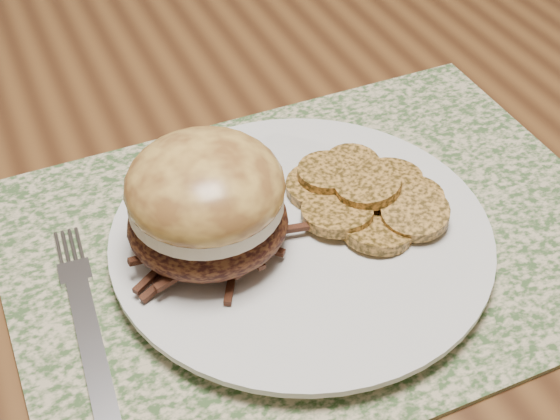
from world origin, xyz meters
The scene contains 5 objects.
placemat centered at (0.26, -0.15, 0.75)m, with size 0.45×0.33×0.00m, color #3A562C.
dinner_plate centered at (0.25, -0.15, 0.76)m, with size 0.26×0.26×0.02m, color silver.
pork_sandwich centered at (0.18, -0.14, 0.81)m, with size 0.13×0.12×0.08m.
roasted_potatoes centered at (0.30, -0.14, 0.78)m, with size 0.13×0.13×0.03m.
fork centered at (0.08, -0.16, 0.76)m, with size 0.03×0.19×0.00m.
Camera 1 is at (0.07, -0.51, 1.16)m, focal length 50.00 mm.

